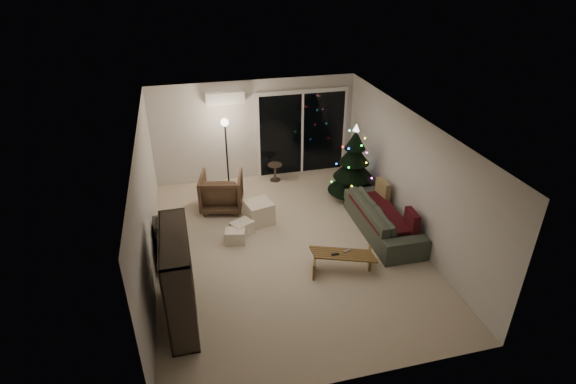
% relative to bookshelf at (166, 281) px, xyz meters
% --- Properties ---
extents(room, '(6.50, 7.51, 2.60)m').
position_rel_bookshelf_xyz_m(room, '(2.71, 3.00, 0.24)').
color(room, beige).
rests_on(room, ground).
extents(bookshelf, '(0.47, 1.58, 1.56)m').
position_rel_bookshelf_xyz_m(bookshelf, '(0.00, 0.00, 0.00)').
color(bookshelf, '#2A241E').
rests_on(bookshelf, floor).
extents(media_cabinet, '(0.60, 1.14, 0.68)m').
position_rel_bookshelf_xyz_m(media_cabinet, '(0.00, 1.66, -0.44)').
color(media_cabinet, '#2A241E').
rests_on(media_cabinet, floor).
extents(stereo, '(0.34, 0.41, 0.14)m').
position_rel_bookshelf_xyz_m(stereo, '(0.00, 1.66, -0.03)').
color(stereo, black).
rests_on(stereo, media_cabinet).
extents(armchair, '(1.08, 1.10, 0.84)m').
position_rel_bookshelf_xyz_m(armchair, '(1.20, 3.32, -0.36)').
color(armchair, brown).
rests_on(armchair, floor).
extents(ottoman, '(0.65, 0.65, 0.48)m').
position_rel_bookshelf_xyz_m(ottoman, '(1.89, 2.53, -0.54)').
color(ottoman, silver).
rests_on(ottoman, floor).
extents(cardboard_box_a, '(0.44, 0.37, 0.28)m').
position_rel_bookshelf_xyz_m(cardboard_box_a, '(1.29, 1.89, -0.64)').
color(cardboard_box_a, beige).
rests_on(cardboard_box_a, floor).
extents(cardboard_box_b, '(0.52, 0.49, 0.30)m').
position_rel_bookshelf_xyz_m(cardboard_box_b, '(1.46, 2.14, -0.63)').
color(cardboard_box_b, beige).
rests_on(cardboard_box_b, floor).
extents(side_table, '(0.37, 0.37, 0.44)m').
position_rel_bookshelf_xyz_m(side_table, '(2.66, 4.39, -0.56)').
color(side_table, '#2A241E').
rests_on(side_table, floor).
extents(floor_lamp, '(0.29, 0.29, 1.79)m').
position_rel_bookshelf_xyz_m(floor_lamp, '(1.45, 4.07, 0.11)').
color(floor_lamp, black).
rests_on(floor_lamp, floor).
extents(sofa, '(0.93, 2.30, 0.67)m').
position_rel_bookshelf_xyz_m(sofa, '(4.30, 1.53, -0.45)').
color(sofa, '#333B30').
rests_on(sofa, floor).
extents(sofa_throw, '(0.71, 1.65, 0.05)m').
position_rel_bookshelf_xyz_m(sofa_throw, '(4.20, 1.53, -0.30)').
color(sofa_throw, '#411213').
rests_on(sofa_throw, sofa).
extents(cushion_a, '(0.17, 0.45, 0.44)m').
position_rel_bookshelf_xyz_m(cushion_a, '(4.55, 2.18, -0.18)').
color(cushion_a, olive).
rests_on(cushion_a, sofa).
extents(cushion_b, '(0.16, 0.45, 0.44)m').
position_rel_bookshelf_xyz_m(cushion_b, '(4.55, 0.88, -0.18)').
color(cushion_b, '#411213').
rests_on(cushion_b, sofa).
extents(coffee_table, '(1.19, 0.77, 0.36)m').
position_rel_bookshelf_xyz_m(coffee_table, '(3.06, 0.55, -0.60)').
color(coffee_table, brown).
rests_on(coffee_table, floor).
extents(remote_a, '(0.14, 0.04, 0.02)m').
position_rel_bookshelf_xyz_m(remote_a, '(2.91, 0.55, -0.42)').
color(remote_a, black).
rests_on(remote_a, coffee_table).
extents(remote_b, '(0.14, 0.08, 0.02)m').
position_rel_bookshelf_xyz_m(remote_b, '(3.16, 0.60, -0.42)').
color(remote_b, slate).
rests_on(remote_b, coffee_table).
extents(christmas_tree, '(1.14, 1.14, 1.83)m').
position_rel_bookshelf_xyz_m(christmas_tree, '(4.20, 3.06, 0.13)').
color(christmas_tree, black).
rests_on(christmas_tree, floor).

